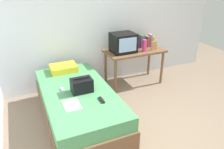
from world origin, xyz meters
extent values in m
plane|color=#84705B|center=(0.00, 0.00, 0.00)|extent=(8.00, 8.00, 0.00)
cube|color=silver|center=(0.00, 2.00, 1.30)|extent=(5.20, 0.10, 2.60)
cube|color=brown|center=(-0.85, 0.80, 0.17)|extent=(1.00, 2.00, 0.34)
cube|color=#4C935B|center=(-0.85, 0.80, 0.44)|extent=(0.97, 1.94, 0.20)
cube|color=brown|center=(0.55, 1.58, 0.70)|extent=(1.16, 0.60, 0.04)
cylinder|color=brown|center=(0.03, 1.34, 0.34)|extent=(0.05, 0.05, 0.68)
cylinder|color=brown|center=(1.07, 1.34, 0.34)|extent=(0.05, 0.05, 0.68)
cylinder|color=brown|center=(0.03, 1.82, 0.34)|extent=(0.05, 0.05, 0.68)
cylinder|color=brown|center=(1.07, 1.82, 0.34)|extent=(0.05, 0.05, 0.68)
cube|color=black|center=(0.29, 1.57, 0.90)|extent=(0.44, 0.38, 0.36)
cube|color=#8CB2E0|center=(0.29, 1.38, 0.91)|extent=(0.35, 0.01, 0.26)
cylinder|color=#E53372|center=(0.68, 1.44, 0.83)|extent=(0.08, 0.08, 0.23)
cube|color=#7A3D89|center=(0.73, 1.69, 0.83)|extent=(0.02, 0.15, 0.21)
cube|color=#337F47|center=(0.76, 1.69, 0.84)|extent=(0.04, 0.13, 0.24)
cube|color=#2D5699|center=(0.80, 1.69, 0.83)|extent=(0.04, 0.14, 0.22)
cube|color=black|center=(0.84, 1.69, 0.83)|extent=(0.04, 0.16, 0.21)
cube|color=#CC7233|center=(0.89, 1.69, 0.83)|extent=(0.04, 0.13, 0.22)
cube|color=#7A3D89|center=(0.93, 1.69, 0.82)|extent=(0.04, 0.16, 0.20)
cube|color=gray|center=(0.97, 1.69, 0.84)|extent=(0.04, 0.14, 0.24)
cube|color=gold|center=(1.01, 1.69, 0.82)|extent=(0.03, 0.16, 0.20)
cube|color=#B27F4C|center=(0.88, 1.42, 0.81)|extent=(0.11, 0.02, 0.18)
cube|color=yellow|center=(-0.87, 1.56, 0.59)|extent=(0.45, 0.34, 0.11)
cube|color=black|center=(-0.79, 0.72, 0.64)|extent=(0.30, 0.20, 0.20)
cylinder|color=black|center=(-0.79, 0.72, 0.75)|extent=(0.24, 0.02, 0.02)
cube|color=white|center=(-1.02, 0.43, 0.54)|extent=(0.21, 0.29, 0.01)
cube|color=black|center=(-0.63, 0.37, 0.55)|extent=(0.04, 0.16, 0.02)
cube|color=#B7B7BC|center=(-1.04, 0.86, 0.55)|extent=(0.04, 0.14, 0.02)
camera|label=1|loc=(-1.52, -1.98, 2.11)|focal=35.05mm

